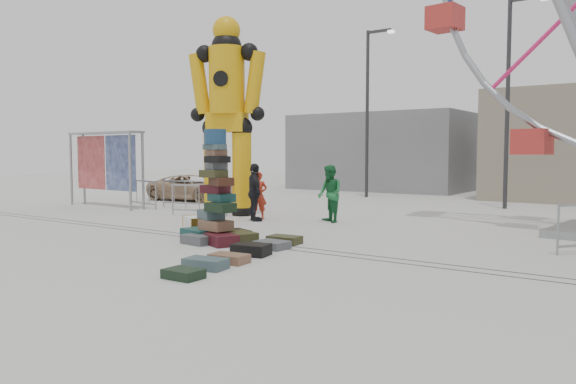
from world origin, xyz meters
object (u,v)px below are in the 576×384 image
Objects in this scene: barricade_dummy_a at (143,194)px; pedestrian_black at (255,192)px; steamer_trunk at (196,224)px; barricade_dummy_b at (185,194)px; parked_suv at (192,188)px; lamp_post_left at (369,105)px; crash_test_dummy at (227,108)px; barricade_dummy_c at (199,200)px; banner_scaffold at (105,151)px; suitcase_tower at (217,211)px; lamp_post_right at (510,92)px; pedestrian_green at (330,194)px; pedestrian_red at (259,195)px.

pedestrian_black is (6.36, -0.91, 0.36)m from barricade_dummy_a.
barricade_dummy_b is at bearing 166.95° from steamer_trunk.
parked_suv is at bearing 164.44° from steamer_trunk.
lamp_post_left is 11.37m from pedestrian_black.
crash_test_dummy is 3.28m from barricade_dummy_c.
barricade_dummy_b is at bearing 139.85° from crash_test_dummy.
crash_test_dummy reaches higher than banner_scaffold.
lamp_post_right is at bearing 88.80° from suitcase_tower.
suitcase_tower is 4.84m from pedestrian_green.
lamp_post_left is at bearing 164.05° from lamp_post_right.
barricade_dummy_a is 1.09× the size of pedestrian_black.
barricade_dummy_c is (-1.09, -10.55, -3.93)m from lamp_post_left.
banner_scaffold is (-5.91, -0.59, -1.45)m from crash_test_dummy.
parked_suv reaches higher than barricade_dummy_c.
barricade_dummy_c is 0.48× the size of parked_suv.
crash_test_dummy is 6.11m from banner_scaffold.
pedestrian_black is at bearing -34.12° from barricade_dummy_b.
barricade_dummy_c is 1.29× the size of pedestrian_red.
lamp_post_left is 10.92m from pedestrian_red.
crash_test_dummy is (-0.36, -9.90, -0.80)m from lamp_post_left.
pedestrian_green reaches higher than steamer_trunk.
suitcase_tower is 8.79m from barricade_dummy_b.
banner_scaffold is 4.63× the size of steamer_trunk.
parked_suv is at bearing 153.12° from suitcase_tower.
steamer_trunk is at bearing -82.45° from crash_test_dummy.
pedestrian_red is 2.42m from pedestrian_green.
steamer_trunk is (-5.30, -11.55, -4.27)m from lamp_post_right.
lamp_post_left is 12.42m from banner_scaffold.
barricade_dummy_c is at bearing -137.91° from parked_suv.
pedestrian_red is at bearing -32.58° from crash_test_dummy.
steamer_trunk is 0.21× the size of parked_suv.
suitcase_tower reaches higher than pedestrian_green.
lamp_post_right reaches higher than pedestrian_red.
barricade_dummy_b is at bearing 124.05° from barricade_dummy_c.
barricade_dummy_a is 1.68m from barricade_dummy_b.
suitcase_tower is 3.04× the size of steamer_trunk.
lamp_post_right reaches higher than crash_test_dummy.
banner_scaffold is 5.45m from barricade_dummy_c.
lamp_post_right is 15.91m from banner_scaffold.
suitcase_tower is 0.65× the size of parked_suv.
pedestrian_green is (0.28, 4.83, 0.13)m from suitcase_tower.
suitcase_tower is 4.72m from pedestrian_red.
banner_scaffold is at bearing 158.32° from barricade_dummy_c.
lamp_post_left is 4.00× the size of barricade_dummy_b.
lamp_post_left reaches higher than suitcase_tower.
barricade_dummy_c is 1.09× the size of pedestrian_black.
suitcase_tower is 1.91m from steamer_trunk.
barricade_dummy_b is (-3.13, 1.03, -3.14)m from crash_test_dummy.
pedestrian_red reaches higher than barricade_dummy_a.
pedestrian_red reaches higher than steamer_trunk.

